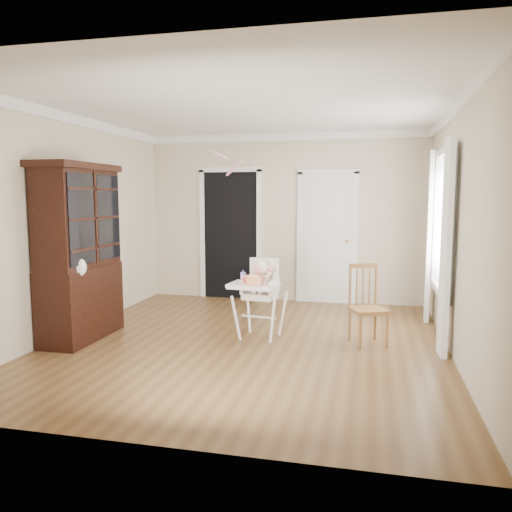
% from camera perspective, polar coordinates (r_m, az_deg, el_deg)
% --- Properties ---
extents(floor, '(5.00, 5.00, 0.00)m').
position_cam_1_polar(floor, '(5.92, -0.99, -9.88)').
color(floor, brown).
rests_on(floor, ground).
extents(ceiling, '(5.00, 5.00, 0.00)m').
position_cam_1_polar(ceiling, '(5.76, -1.05, 16.80)').
color(ceiling, white).
rests_on(ceiling, wall_back).
extents(wall_back, '(4.50, 0.00, 4.50)m').
position_cam_1_polar(wall_back, '(8.13, 3.23, 4.33)').
color(wall_back, beige).
rests_on(wall_back, floor).
extents(wall_left, '(0.00, 5.00, 5.00)m').
position_cam_1_polar(wall_left, '(6.59, -20.39, 3.34)').
color(wall_left, beige).
rests_on(wall_left, floor).
extents(wall_right, '(0.00, 5.00, 5.00)m').
position_cam_1_polar(wall_right, '(5.59, 22.02, 2.71)').
color(wall_right, beige).
rests_on(wall_right, floor).
extents(crown_molding, '(4.50, 5.00, 0.12)m').
position_cam_1_polar(crown_molding, '(5.75, -1.05, 16.21)').
color(crown_molding, white).
rests_on(crown_molding, ceiling).
extents(doorway, '(1.06, 0.05, 2.22)m').
position_cam_1_polar(doorway, '(8.32, -2.92, 2.73)').
color(doorway, black).
rests_on(doorway, wall_back).
extents(closet_door, '(0.96, 0.09, 2.13)m').
position_cam_1_polar(closet_door, '(8.04, 8.12, 1.93)').
color(closet_door, white).
rests_on(closet_door, wall_back).
extents(window_right, '(0.13, 1.84, 2.30)m').
position_cam_1_polar(window_right, '(6.37, 20.23, 2.67)').
color(window_right, white).
rests_on(window_right, wall_right).
extents(high_chair, '(0.63, 0.75, 0.97)m').
position_cam_1_polar(high_chair, '(6.00, 0.43, -3.75)').
color(high_chair, white).
rests_on(high_chair, floor).
extents(baby, '(0.27, 0.22, 0.41)m').
position_cam_1_polar(baby, '(6.00, 0.52, -2.49)').
color(baby, beige).
rests_on(baby, high_chair).
extents(cake, '(0.25, 0.25, 0.12)m').
position_cam_1_polar(cake, '(5.75, -0.38, -2.85)').
color(cake, silver).
rests_on(cake, high_chair).
extents(sippy_cup, '(0.07, 0.07, 0.16)m').
position_cam_1_polar(sippy_cup, '(5.96, -1.48, -2.43)').
color(sippy_cup, '#ED91D0').
rests_on(sippy_cup, high_chair).
extents(china_cabinet, '(0.55, 1.24, 2.09)m').
position_cam_1_polar(china_cabinet, '(6.26, -19.53, 0.40)').
color(china_cabinet, black).
rests_on(china_cabinet, floor).
extents(dining_chair, '(0.50, 0.50, 0.92)m').
position_cam_1_polar(dining_chair, '(5.92, 12.61, -5.74)').
color(dining_chair, brown).
rests_on(dining_chair, floor).
extents(streamer, '(0.34, 0.39, 0.15)m').
position_cam_1_polar(streamer, '(6.97, -4.16, 11.45)').
color(streamer, pink).
rests_on(streamer, ceiling).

